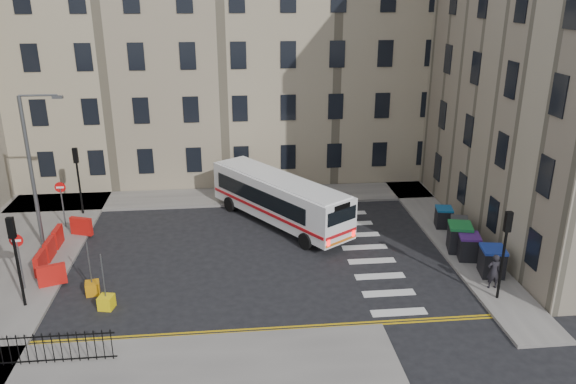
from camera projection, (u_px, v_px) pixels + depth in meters
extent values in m
plane|color=black|center=(291.00, 254.00, 29.20)|extent=(120.00, 120.00, 0.00)
cube|color=slate|center=(186.00, 198.00, 36.62)|extent=(36.00, 3.20, 0.15)
cube|color=slate|center=(432.00, 216.00, 33.77)|extent=(2.40, 26.00, 0.15)
cube|color=slate|center=(18.00, 257.00, 28.76)|extent=(6.00, 22.00, 0.15)
cube|color=tan|center=(171.00, 62.00, 40.23)|extent=(38.00, 10.50, 16.00)
cylinder|color=black|center=(502.00, 265.00, 24.29)|extent=(0.12, 0.12, 3.20)
cube|color=black|center=(508.00, 222.00, 23.58)|extent=(0.28, 0.22, 0.90)
cylinder|color=black|center=(80.00, 188.00, 33.51)|extent=(0.12, 0.12, 3.20)
cube|color=black|center=(75.00, 155.00, 32.80)|extent=(0.28, 0.22, 0.90)
cylinder|color=black|center=(19.00, 272.00, 23.70)|extent=(0.12, 0.12, 3.20)
cube|color=black|center=(11.00, 228.00, 23.00)|extent=(0.28, 0.22, 0.90)
cylinder|color=#595B5E|center=(32.00, 174.00, 28.38)|extent=(0.20, 0.20, 8.00)
cube|color=#595B5E|center=(18.00, 94.00, 26.97)|extent=(0.50, 0.22, 0.14)
cylinder|color=#595B5E|center=(63.00, 207.00, 31.73)|extent=(0.08, 0.08, 2.40)
cube|color=red|center=(59.00, 182.00, 31.21)|extent=(0.60, 0.04, 0.60)
cylinder|color=#595B5E|center=(21.00, 265.00, 25.19)|extent=(0.08, 0.08, 2.40)
cube|color=red|center=(15.00, 234.00, 24.68)|extent=(0.60, 0.04, 0.60)
cube|color=red|center=(40.00, 263.00, 26.86)|extent=(0.25, 1.25, 1.00)
cube|color=red|center=(50.00, 249.00, 28.26)|extent=(0.25, 1.25, 1.00)
cube|color=red|center=(58.00, 237.00, 29.66)|extent=(0.25, 1.25, 1.00)
cube|color=red|center=(81.00, 226.00, 30.97)|extent=(1.26, 0.66, 1.00)
cube|color=red|center=(52.00, 275.00, 25.74)|extent=(1.26, 0.66, 1.00)
cube|color=black|center=(3.00, 339.00, 20.02)|extent=(7.80, 0.04, 0.04)
cube|color=black|center=(8.00, 363.00, 20.37)|extent=(7.80, 0.04, 0.04)
cube|color=white|center=(279.00, 198.00, 32.45)|extent=(7.61, 9.66, 2.30)
cube|color=black|center=(258.00, 197.00, 32.01)|extent=(4.62, 6.72, 0.92)
cube|color=black|center=(289.00, 188.00, 33.42)|extent=(4.62, 6.72, 0.92)
cube|color=black|center=(229.00, 173.00, 36.01)|extent=(1.71, 1.19, 1.01)
cube|color=black|center=(342.00, 216.00, 28.66)|extent=(1.71, 1.19, 0.74)
cube|color=#B70F15|center=(263.00, 211.00, 31.94)|extent=(5.64, 8.23, 0.17)
cube|color=#B70F15|center=(294.00, 202.00, 33.35)|extent=(5.64, 8.23, 0.17)
cube|color=#FF0C0C|center=(328.00, 243.00, 28.52)|extent=(0.20, 0.16, 0.37)
cube|color=#FF0C0C|center=(353.00, 233.00, 29.64)|extent=(0.20, 0.16, 0.37)
cylinder|color=black|center=(230.00, 204.00, 34.59)|extent=(0.73, 0.91, 0.92)
cylinder|color=black|center=(259.00, 196.00, 35.99)|extent=(0.73, 0.91, 0.92)
cylinder|color=black|center=(305.00, 241.00, 29.58)|extent=(0.73, 0.91, 0.92)
cylinder|color=black|center=(336.00, 230.00, 30.97)|extent=(0.73, 0.91, 0.92)
cube|color=black|center=(492.00, 262.00, 26.64)|extent=(1.23, 1.36, 1.25)
cube|color=navy|center=(494.00, 249.00, 26.40)|extent=(1.29, 1.42, 0.13)
cube|color=black|center=(468.00, 248.00, 28.23)|extent=(1.18, 1.30, 1.17)
cube|color=#461D6D|center=(470.00, 236.00, 28.01)|extent=(1.25, 1.36, 0.12)
cube|color=black|center=(459.00, 239.00, 29.05)|extent=(1.36, 1.49, 1.32)
cube|color=#1A7533|center=(461.00, 226.00, 28.80)|extent=(1.43, 1.56, 0.14)
cube|color=black|center=(458.00, 229.00, 30.58)|extent=(1.16, 1.24, 1.04)
cube|color=#333335|center=(459.00, 219.00, 30.38)|extent=(1.22, 1.30, 0.11)
cube|color=black|center=(443.00, 218.00, 31.99)|extent=(1.03, 1.14, 1.04)
cube|color=#155185|center=(444.00, 209.00, 31.80)|extent=(1.09, 1.19, 0.11)
imported|color=black|center=(494.00, 271.00, 25.37)|extent=(0.61, 0.41, 1.67)
cube|color=yellow|center=(106.00, 302.00, 24.18)|extent=(0.71, 0.71, 0.60)
cube|color=orange|center=(93.00, 288.00, 25.31)|extent=(0.71, 0.71, 0.60)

